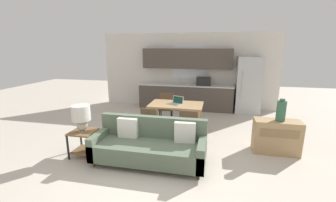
{
  "coord_description": "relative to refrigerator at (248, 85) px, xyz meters",
  "views": [
    {
      "loc": [
        1.07,
        -3.6,
        2.23
      ],
      "look_at": [
        -0.04,
        1.5,
        0.95
      ],
      "focal_mm": 24.0,
      "sensor_mm": 36.0,
      "label": 1
    }
  ],
  "objects": [
    {
      "name": "credenza",
      "position": [
        0.25,
        -3.01,
        -0.59
      ],
      "size": [
        0.93,
        0.41,
        0.72
      ],
      "color": "tan",
      "rests_on": "ground_plane"
    },
    {
      "name": "refrigerator",
      "position": [
        0.0,
        0.0,
        0.0
      ],
      "size": [
        0.8,
        0.7,
        1.9
      ],
      "color": "#B7BABC",
      "rests_on": "ground_plane"
    },
    {
      "name": "dining_table",
      "position": [
        -2.05,
        -2.27,
        -0.25
      ],
      "size": [
        1.37,
        0.85,
        0.77
      ],
      "color": "tan",
      "rests_on": "ground_plane"
    },
    {
      "name": "wall_back",
      "position": [
        -2.12,
        0.38,
        0.41
      ],
      "size": [
        6.4,
        0.07,
        2.7
      ],
      "color": "silver",
      "rests_on": "ground_plane"
    },
    {
      "name": "vase",
      "position": [
        0.28,
        -3.01,
        -0.01
      ],
      "size": [
        0.19,
        0.19,
        0.47
      ],
      "color": "#336047",
      "rests_on": "credenza"
    },
    {
      "name": "ground_plane",
      "position": [
        -2.12,
        -4.25,
        -0.95
      ],
      "size": [
        20.0,
        20.0,
        0.0
      ],
      "primitive_type": "plane",
      "color": "beige"
    },
    {
      "name": "dining_chair_far_left",
      "position": [
        -2.5,
        -1.48,
        -0.47
      ],
      "size": [
        0.47,
        0.47,
        0.86
      ],
      "rotation": [
        0.0,
        0.0,
        0.12
      ],
      "color": "brown",
      "rests_on": "ground_plane"
    },
    {
      "name": "table_lamp",
      "position": [
        -3.67,
        -4.03,
        -0.07
      ],
      "size": [
        0.37,
        0.37,
        0.55
      ],
      "color": "#B2A893",
      "rests_on": "side_table"
    },
    {
      "name": "dining_chair_near_left",
      "position": [
        -2.5,
        -3.07,
        -0.47
      ],
      "size": [
        0.47,
        0.47,
        0.86
      ],
      "rotation": [
        0.0,
        0.0,
        3.0
      ],
      "color": "brown",
      "rests_on": "ground_plane"
    },
    {
      "name": "kitchen_counter",
      "position": [
        -2.11,
        0.08,
        -0.1
      ],
      "size": [
        3.36,
        0.65,
        2.15
      ],
      "color": "#4C443D",
      "rests_on": "ground_plane"
    },
    {
      "name": "dining_chair_near_right",
      "position": [
        -1.61,
        -3.06,
        -0.47
      ],
      "size": [
        0.42,
        0.42,
        0.86
      ],
      "rotation": [
        0.0,
        0.0,
        3.15
      ],
      "color": "brown",
      "rests_on": "ground_plane"
    },
    {
      "name": "couch",
      "position": [
        -2.26,
        -3.98,
        -0.61
      ],
      "size": [
        2.17,
        0.8,
        0.87
      ],
      "color": "#3D2D1E",
      "rests_on": "ground_plane"
    },
    {
      "name": "side_table",
      "position": [
        -3.66,
        -4.01,
        -0.58
      ],
      "size": [
        0.49,
        0.49,
        0.54
      ],
      "color": "brown",
      "rests_on": "ground_plane"
    },
    {
      "name": "laptop",
      "position": [
        -2.04,
        -2.27,
        -0.13
      ],
      "size": [
        0.4,
        0.37,
        0.2
      ],
      "rotation": [
        0.0,
        0.0,
        -0.44
      ],
      "color": "#B7BABC",
      "rests_on": "dining_table"
    }
  ]
}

